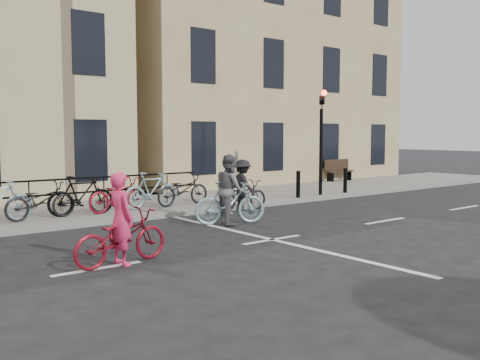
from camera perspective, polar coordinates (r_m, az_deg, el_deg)
ground at (r=11.67m, az=3.43°, el=-6.39°), size 120.00×120.00×0.00m
sidewalk at (r=15.12m, az=-24.16°, el=-3.92°), size 46.00×4.00×0.15m
building_east at (r=27.47m, az=-0.79°, el=13.05°), size 14.00×10.00×12.00m
traffic_light at (r=18.89m, az=8.68°, el=5.40°), size 0.18×0.30×3.90m
bollard_east at (r=18.05m, az=6.22°, el=-0.45°), size 0.14×0.14×0.90m
bollard_west at (r=19.81m, az=11.16°, el=-0.03°), size 0.14×0.14×0.90m
bench at (r=24.79m, az=10.41°, el=1.14°), size 1.60×0.41×0.97m
parked_bikes at (r=14.32m, az=-20.56°, el=-1.98°), size 10.40×1.23×1.05m
cyclist_pink at (r=9.63m, az=-12.58°, el=-5.51°), size 1.90×0.85×1.64m
cyclist_grey at (r=13.50m, az=-1.07°, el=-1.73°), size 1.91×1.15×1.78m
cyclist_dark at (r=16.01m, az=0.28°, el=-1.11°), size 1.73×1.00×1.53m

